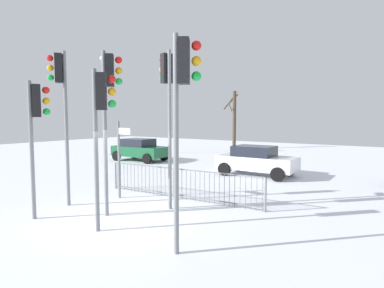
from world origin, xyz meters
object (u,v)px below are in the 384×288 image
direction_sign_post (120,155)px  street_lamp (103,96)px  traffic_light_mid_right (109,96)px  bare_tree_left (234,118)px  traffic_light_foreground_left (167,94)px  traffic_light_rear_right (101,113)px  traffic_light_rear_left (61,93)px  traffic_light_mid_left (37,118)px  traffic_light_foreground_right (183,94)px  car_green_far (140,149)px  car_white_trailing (256,160)px

direction_sign_post → street_lamp: size_ratio=0.36×
traffic_light_mid_right → bare_tree_left: 21.42m
traffic_light_foreground_left → traffic_light_rear_right: traffic_light_foreground_left is taller
traffic_light_rear_left → bare_tree_left: bare_tree_left is taller
traffic_light_mid_left → traffic_light_foreground_right: size_ratio=0.86×
traffic_light_foreground_left → traffic_light_mid_right: bearing=171.0°
traffic_light_foreground_left → traffic_light_mid_left: (-2.35, -2.86, -0.75)m
traffic_light_rear_left → street_lamp: 14.77m
traffic_light_rear_right → car_green_far: 13.54m
direction_sign_post → car_green_far: bearing=140.1°
street_lamp → bare_tree_left: street_lamp is taller
traffic_light_foreground_left → car_white_trailing: traffic_light_foreground_left is taller
traffic_light_foreground_left → bare_tree_left: size_ratio=0.92×
traffic_light_rear_right → car_green_far: bearing=177.8°
traffic_light_foreground_left → traffic_light_rear_right: (-0.04, -2.53, -0.63)m
street_lamp → bare_tree_left: size_ratio=1.42×
traffic_light_foreground_left → car_green_far: bearing=67.7°
traffic_light_mid_left → traffic_light_rear_right: (2.31, 0.33, 0.12)m
traffic_light_foreground_left → street_lamp: street_lamp is taller
traffic_light_mid_left → traffic_light_rear_left: 1.51m
direction_sign_post → traffic_light_foreground_right: bearing=-18.5°
car_white_trailing → bare_tree_left: bare_tree_left is taller
street_lamp → direction_sign_post: bearing=-38.1°
traffic_light_foreground_left → traffic_light_mid_right: (-0.85, -1.55, -0.13)m
car_green_far → bare_tree_left: bare_tree_left is taller
traffic_light_rear_left → car_green_far: traffic_light_rear_left is taller
bare_tree_left → traffic_light_rear_right: bearing=-71.5°
traffic_light_foreground_right → direction_sign_post: (-4.56, 2.52, -1.76)m
traffic_light_foreground_left → traffic_light_rear_right: bearing=-161.0°
street_lamp → traffic_light_foreground_right: bearing=-35.6°
traffic_light_rear_right → bare_tree_left: bare_tree_left is taller
traffic_light_foreground_right → street_lamp: street_lamp is taller
traffic_light_mid_right → street_lamp: street_lamp is taller
traffic_light_mid_left → bare_tree_left: bare_tree_left is taller
car_green_far → direction_sign_post: bearing=-51.6°
traffic_light_foreground_left → traffic_light_foreground_right: traffic_light_foreground_left is taller
direction_sign_post → traffic_light_mid_right: bearing=-39.9°
traffic_light_rear_left → car_green_far: 11.37m
direction_sign_post → car_white_trailing: (2.22, 6.90, -0.78)m
traffic_light_rear_left → traffic_light_foreground_right: (5.35, -0.80, -0.31)m
traffic_light_rear_right → car_green_far: size_ratio=1.05×
traffic_light_foreground_left → traffic_light_rear_left: (-2.94, -1.71, 0.03)m
direction_sign_post → car_green_far: direction_sign_post is taller
traffic_light_mid_right → car_white_trailing: (0.93, 8.45, -2.69)m
traffic_light_rear_right → bare_tree_left: size_ratio=0.75×
direction_sign_post → bare_tree_left: size_ratio=0.51×
car_white_trailing → traffic_light_rear_left: bearing=-109.4°
traffic_light_rear_left → traffic_light_mid_right: bearing=-136.2°
traffic_light_mid_right → street_lamp: (-12.46, 10.31, 1.11)m
traffic_light_mid_left → traffic_light_rear_left: bearing=146.5°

